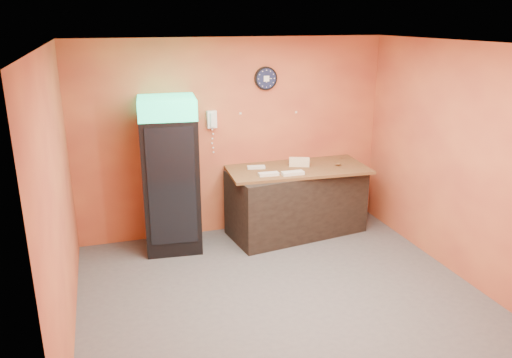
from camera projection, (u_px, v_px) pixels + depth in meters
name	position (u px, v px, depth m)	size (l,w,h in m)	color
floor	(281.00, 293.00, 5.77)	(4.50, 4.50, 0.00)	#47474C
back_wall	(234.00, 138.00, 7.16)	(4.50, 0.02, 2.80)	#D56E3C
left_wall	(59.00, 201.00, 4.70)	(0.02, 4.00, 2.80)	#D56E3C
right_wall	(458.00, 161.00, 5.99)	(0.02, 4.00, 2.80)	#D56E3C
ceiling	(285.00, 44.00, 4.91)	(4.50, 4.00, 0.02)	white
beverage_cooler	(171.00, 178.00, 6.64)	(0.80, 0.81, 2.08)	black
prep_counter	(296.00, 202.00, 7.28)	(1.93, 0.86, 0.97)	black
wall_clock	(266.00, 78.00, 7.01)	(0.33, 0.06, 0.33)	black
wall_phone	(212.00, 119.00, 6.92)	(0.13, 0.11, 0.24)	white
butcher_paper	(297.00, 169.00, 7.13)	(1.99, 0.94, 0.04)	brown
sub_roll_stack	(299.00, 162.00, 7.16)	(0.31, 0.20, 0.12)	#F4E5BE
wrapped_sandwich_left	(269.00, 174.00, 6.75)	(0.27, 0.11, 0.04)	silver
wrapped_sandwich_mid	(293.00, 173.00, 6.79)	(0.31, 0.12, 0.04)	silver
wrapped_sandwich_right	(256.00, 167.00, 7.07)	(0.25, 0.10, 0.04)	silver
kitchen_tool	(296.00, 162.00, 7.30)	(0.05, 0.05, 0.05)	silver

